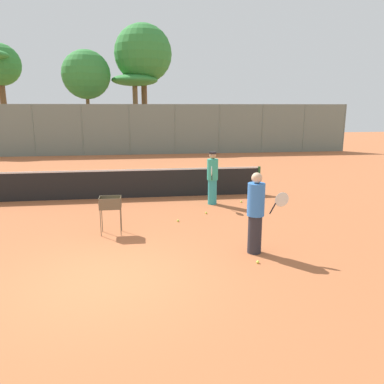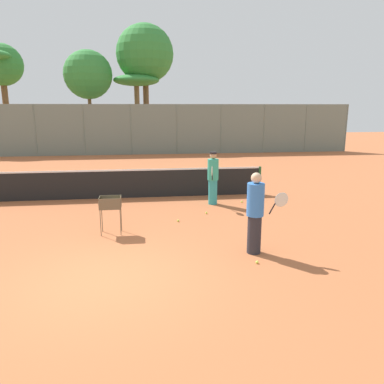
% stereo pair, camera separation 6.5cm
% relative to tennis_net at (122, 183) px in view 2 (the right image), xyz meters
% --- Properties ---
extents(ground_plane, '(80.00, 80.00, 0.00)m').
position_rel_tennis_net_xyz_m(ground_plane, '(0.00, -6.81, -0.56)').
color(ground_plane, '#B26038').
extents(tennis_net, '(10.54, 0.10, 1.07)m').
position_rel_tennis_net_xyz_m(tennis_net, '(0.00, 0.00, 0.00)').
color(tennis_net, '#26592D').
rests_on(tennis_net, ground_plane).
extents(back_fence, '(31.97, 0.08, 3.48)m').
position_rel_tennis_net_xyz_m(back_fence, '(0.00, 12.96, 1.18)').
color(back_fence, slate).
rests_on(back_fence, ground_plane).
extents(tree_1, '(4.58, 4.58, 9.72)m').
position_rel_tennis_net_xyz_m(tree_1, '(1.15, 18.09, 6.82)').
color(tree_1, brown).
rests_on(tree_1, ground_plane).
extents(tree_2, '(3.18, 3.18, 8.04)m').
position_rel_tennis_net_xyz_m(tree_2, '(-9.80, 18.14, 5.77)').
color(tree_2, brown).
rests_on(tree_2, ground_plane).
extents(tree_3, '(3.66, 3.66, 7.52)m').
position_rel_tennis_net_xyz_m(tree_3, '(-3.21, 16.88, 5.10)').
color(tree_3, brown).
rests_on(tree_3, ground_plane).
extents(tree_4, '(3.65, 3.65, 5.81)m').
position_rel_tennis_net_xyz_m(tree_4, '(0.42, 17.66, 4.62)').
color(tree_4, brown).
rests_on(tree_4, ground_plane).
extents(player_white_outfit, '(0.39, 0.92, 1.81)m').
position_rel_tennis_net_xyz_m(player_white_outfit, '(3.15, -1.30, 0.38)').
color(player_white_outfit, teal).
rests_on(player_white_outfit, ground_plane).
extents(player_red_cap, '(0.91, 0.49, 1.88)m').
position_rel_tennis_net_xyz_m(player_red_cap, '(3.29, -5.79, 0.41)').
color(player_red_cap, '#26262D').
rests_on(player_red_cap, ground_plane).
extents(ball_cart, '(0.56, 0.41, 1.00)m').
position_rel_tennis_net_xyz_m(ball_cart, '(-0.08, -3.99, 0.21)').
color(ball_cart, brown).
rests_on(ball_cart, ground_plane).
extents(tennis_ball_0, '(0.07, 0.07, 0.07)m').
position_rel_tennis_net_xyz_m(tennis_ball_0, '(2.73, -2.47, -0.53)').
color(tennis_ball_0, '#D1E54C').
rests_on(tennis_ball_0, ground_plane).
extents(tennis_ball_2, '(0.07, 0.07, 0.07)m').
position_rel_tennis_net_xyz_m(tennis_ball_2, '(1.77, -3.19, -0.53)').
color(tennis_ball_2, '#D1E54C').
rests_on(tennis_ball_2, ground_plane).
extents(tennis_ball_4, '(0.07, 0.07, 0.07)m').
position_rel_tennis_net_xyz_m(tennis_ball_4, '(4.20, -1.25, -0.53)').
color(tennis_ball_4, '#D1E54C').
rests_on(tennis_ball_4, ground_plane).
extents(tennis_ball_5, '(0.07, 0.07, 0.07)m').
position_rel_tennis_net_xyz_m(tennis_ball_5, '(3.18, -6.40, -0.53)').
color(tennis_ball_5, '#D1E54C').
rests_on(tennis_ball_5, ground_plane).
extents(parked_car, '(4.20, 1.70, 1.60)m').
position_rel_tennis_net_xyz_m(parked_car, '(-1.71, 16.78, 0.10)').
color(parked_car, '#3F4C8C').
rests_on(parked_car, ground_plane).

